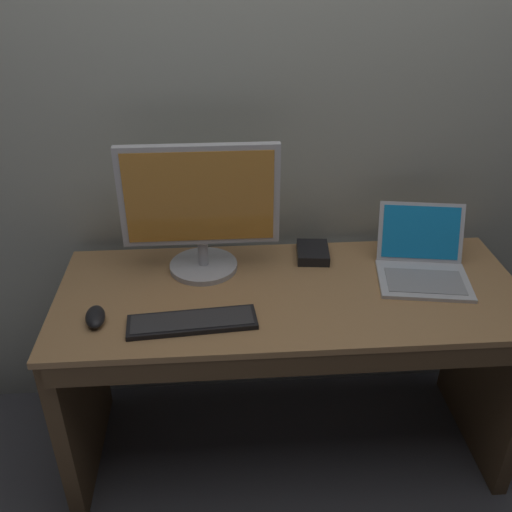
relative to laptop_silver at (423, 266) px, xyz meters
The scene contains 8 objects.
ground_plane 0.93m from the laptop_silver, behind, with size 14.00×14.00×0.00m, color #4C4C51.
back_wall 0.98m from the laptop_silver, 145.25° to the left, with size 3.88×0.04×3.18m, color #9EA093.
desk 0.57m from the laptop_silver, behind, with size 1.60×0.65×0.76m.
laptop_silver is the anchor object (origin of this frame).
external_monitor 0.81m from the laptop_silver, behind, with size 0.54×0.25×0.47m.
wired_keyboard 0.84m from the laptop_silver, 163.95° to the right, with size 0.41×0.15×0.02m.
computer_mouse 1.13m from the laptop_silver, 169.96° to the right, with size 0.06×0.12×0.04m, color black.
external_drive_box 0.40m from the laptop_silver, 157.08° to the left, with size 0.12×0.15×0.04m, color black.
Camera 1 is at (-0.23, -1.59, 1.83)m, focal length 39.34 mm.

